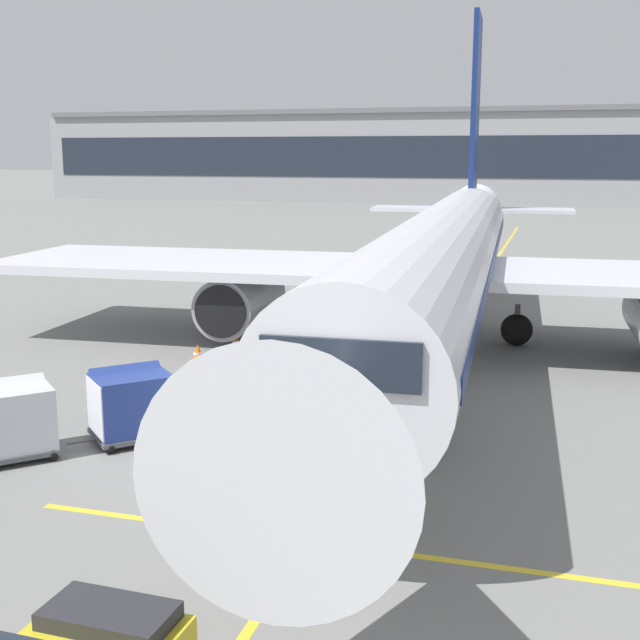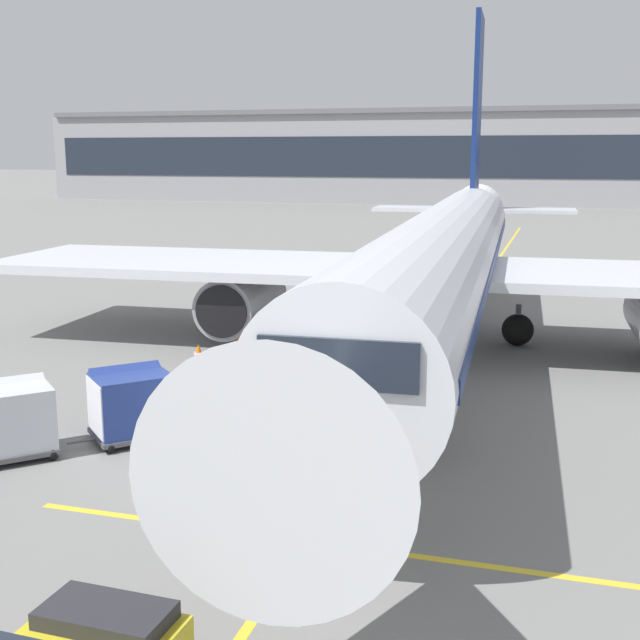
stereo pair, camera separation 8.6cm
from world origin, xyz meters
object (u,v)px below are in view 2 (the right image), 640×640
Objects in this scene: baggage_cart_second at (10,418)px; baggage_cart_lead at (131,403)px; safety_cone_engine_keepout at (230,355)px; belt_loader at (256,381)px; safety_cone_wingtip at (237,343)px; ground_crew_by_loader at (288,383)px; ground_crew_by_carts at (211,380)px; safety_cone_nose_mark at (199,355)px; parked_airplane at (445,258)px.

baggage_cart_lead is at bearing 41.88° from baggage_cart_second.
belt_loader is at bearing -59.45° from safety_cone_engine_keepout.
baggage_cart_second is 3.85× the size of safety_cone_wingtip.
baggage_cart_lead reaches higher than safety_cone_engine_keepout.
ground_crew_by_loader is 6.45m from safety_cone_engine_keepout.
belt_loader is 5.69m from safety_cone_engine_keepout.
ground_crew_by_carts reaches higher than safety_cone_wingtip.
baggage_cart_second reaches higher than safety_cone_engine_keepout.
baggage_cart_lead and baggage_cart_second have the same top height.
safety_cone_nose_mark is (-0.94, -0.56, 0.03)m from safety_cone_engine_keepout.
safety_cone_engine_keepout is 1.09m from safety_cone_nose_mark.
baggage_cart_lead is (-2.27, -3.12, 0.08)m from belt_loader.
ground_crew_by_loader reaches higher than safety_cone_wingtip.
belt_loader is 5.83× the size of safety_cone_nose_mark.
parked_airplane is at bearing 64.19° from baggage_cart_lead.
baggage_cart_second reaches higher than safety_cone_nose_mark.
baggage_cart_lead is 2.84m from ground_crew_by_carts.
baggage_cart_second is at bearing -138.47° from ground_crew_by_loader.
safety_cone_wingtip is (-1.12, 9.90, -0.68)m from baggage_cart_lead.
baggage_cart_second is 5.65m from ground_crew_by_carts.
ground_crew_by_loader is (3.31, 2.91, -0.00)m from baggage_cart_lead.
belt_loader is 1.83× the size of baggage_cart_second.
ground_crew_by_loader is 6.66m from safety_cone_nose_mark.
safety_cone_wingtip is (-0.52, 1.91, -0.03)m from safety_cone_engine_keepout.
belt_loader is 6.39× the size of safety_cone_engine_keepout.
safety_cone_engine_keepout is (-1.69, 5.37, -0.64)m from ground_crew_by_carts.
parked_airplane is 9.86× the size of belt_loader.
baggage_cart_second reaches higher than ground_crew_by_loader.
safety_cone_wingtip is at bearing 122.34° from ground_crew_by_loader.
baggage_cart_second is 3.49× the size of safety_cone_engine_keepout.
ground_crew_by_loader reaches higher than safety_cone_nose_mark.
baggage_cart_second is (-8.42, -14.83, -2.44)m from parked_airplane.
ground_crew_by_loader is at bearing 7.39° from ground_crew_by_carts.
safety_cone_nose_mark is (0.66, 9.41, -0.61)m from baggage_cart_second.
belt_loader is at bearing -63.43° from safety_cone_wingtip.
ground_crew_by_loader is 2.39× the size of safety_cone_engine_keepout.
parked_airplane reaches higher than safety_cone_wingtip.
safety_cone_nose_mark is at bearing 136.98° from ground_crew_by_loader.
ground_crew_by_carts is at bearing 67.42° from baggage_cart_lead.
parked_airplane is at bearing 73.71° from ground_crew_by_loader.
parked_airplane is 8.50m from safety_cone_wingtip.
ground_crew_by_loader is 2.18× the size of safety_cone_nose_mark.
safety_cone_engine_keepout is (-0.60, 7.99, -0.64)m from baggage_cart_lead.
baggage_cart_lead is at bearing -112.58° from ground_crew_by_carts.
parked_airplane reaches higher than belt_loader.
parked_airplane is 69.44× the size of safety_cone_wingtip.
belt_loader is 6.78m from baggage_cart_second.
ground_crew_by_carts is 5.52m from safety_cone_nose_mark.
ground_crew_by_carts is at bearing -157.15° from belt_loader.
ground_crew_by_loader is at bearing -52.42° from safety_cone_engine_keepout.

